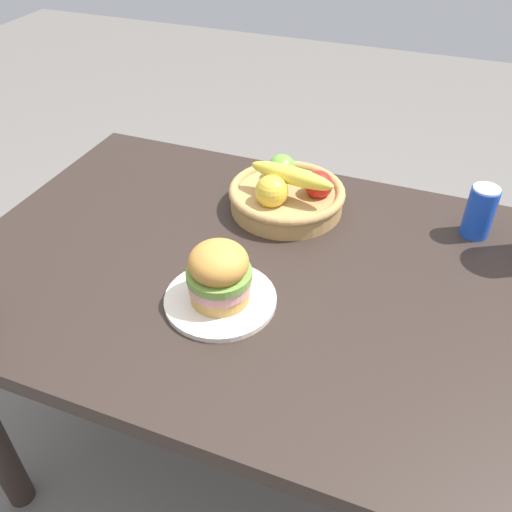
{
  "coord_description": "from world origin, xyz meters",
  "views": [
    {
      "loc": [
        0.29,
        -0.85,
        1.51
      ],
      "look_at": [
        -0.03,
        -0.04,
        0.81
      ],
      "focal_mm": 37.79,
      "sensor_mm": 36.0,
      "label": 1
    }
  ],
  "objects_px": {
    "plate": "(220,299)",
    "sandwich": "(219,273)",
    "soda_can": "(480,212)",
    "fruit_basket": "(287,193)"
  },
  "relations": [
    {
      "from": "plate",
      "to": "sandwich",
      "type": "xyz_separation_m",
      "value": [
        0.0,
        0.0,
        0.07
      ]
    },
    {
      "from": "plate",
      "to": "soda_can",
      "type": "distance_m",
      "value": 0.64
    },
    {
      "from": "plate",
      "to": "sandwich",
      "type": "height_order",
      "value": "sandwich"
    },
    {
      "from": "plate",
      "to": "sandwich",
      "type": "distance_m",
      "value": 0.07
    },
    {
      "from": "plate",
      "to": "fruit_basket",
      "type": "bearing_deg",
      "value": 87.5
    },
    {
      "from": "soda_can",
      "to": "fruit_basket",
      "type": "bearing_deg",
      "value": -172.62
    },
    {
      "from": "plate",
      "to": "fruit_basket",
      "type": "distance_m",
      "value": 0.37
    },
    {
      "from": "soda_can",
      "to": "fruit_basket",
      "type": "relative_size",
      "value": 0.43
    },
    {
      "from": "sandwich",
      "to": "fruit_basket",
      "type": "relative_size",
      "value": 0.45
    },
    {
      "from": "soda_can",
      "to": "fruit_basket",
      "type": "xyz_separation_m",
      "value": [
        -0.45,
        -0.06,
        -0.02
      ]
    }
  ]
}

